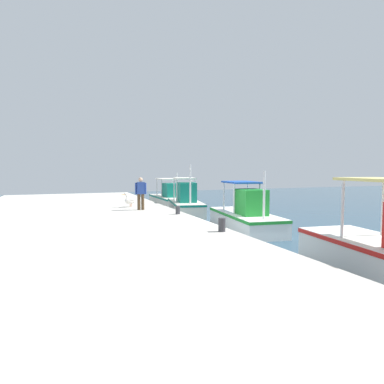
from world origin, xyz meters
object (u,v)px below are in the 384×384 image
at_px(pelican, 130,200).
at_px(fishing_boat_nearest, 169,198).
at_px(mooring_bollard_nearest, 178,210).
at_px(fishing_boat_third, 246,217).
at_px(mooring_bollard_second, 222,225).
at_px(fishing_boat_second, 186,204).
at_px(fisherman_standing, 141,192).

bearing_deg(pelican, fishing_boat_nearest, 147.43).
distance_m(fishing_boat_nearest, mooring_bollard_nearest, 11.14).
height_order(fishing_boat_third, mooring_bollard_second, fishing_boat_third).
bearing_deg(fishing_boat_nearest, pelican, -32.57).
relative_size(mooring_bollard_nearest, mooring_bollard_second, 0.83).
bearing_deg(fishing_boat_nearest, mooring_bollard_second, -10.78).
xyz_separation_m(fishing_boat_third, mooring_bollard_second, (3.61, -3.07, 0.37)).
bearing_deg(fishing_boat_second, mooring_bollard_nearest, -23.94).
distance_m(fishing_boat_third, mooring_bollard_nearest, 3.25).
height_order(pelican, fisherman_standing, fisherman_standing).
xyz_separation_m(fishing_boat_nearest, fishing_boat_third, (11.76, 0.14, 0.06)).
relative_size(fishing_boat_nearest, mooring_bollard_nearest, 14.42).
bearing_deg(fishing_boat_second, fishing_boat_third, 7.46).
bearing_deg(fisherman_standing, mooring_bollard_second, 10.41).
bearing_deg(fisherman_standing, mooring_bollard_nearest, 29.39).
bearing_deg(mooring_bollard_second, fishing_boat_nearest, 169.22).
bearing_deg(fisherman_standing, fishing_boat_nearest, 153.76).
bearing_deg(pelican, mooring_bollard_nearest, 22.61).
relative_size(fishing_boat_second, pelican, 5.33).
xyz_separation_m(mooring_bollard_nearest, mooring_bollard_second, (4.63, 0.00, 0.04)).
bearing_deg(pelican, mooring_bollard_second, 10.52).
bearing_deg(fisherman_standing, fishing_boat_third, 53.03).
relative_size(fishing_boat_second, mooring_bollard_second, 10.99).
relative_size(fisherman_standing, mooring_bollard_nearest, 4.36).
bearing_deg(fishing_boat_third, pelican, -135.78).
height_order(fishing_boat_third, fisherman_standing, fishing_boat_third).
height_order(mooring_bollard_nearest, mooring_bollard_second, mooring_bollard_second).
height_order(fishing_boat_nearest, fishing_boat_second, fishing_boat_second).
bearing_deg(mooring_bollard_nearest, fishing_boat_third, 71.65).
bearing_deg(pelican, fishing_boat_second, 109.77).
height_order(fishing_boat_third, mooring_bollard_nearest, fishing_boat_third).
bearing_deg(mooring_bollard_second, pelican, -169.48).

